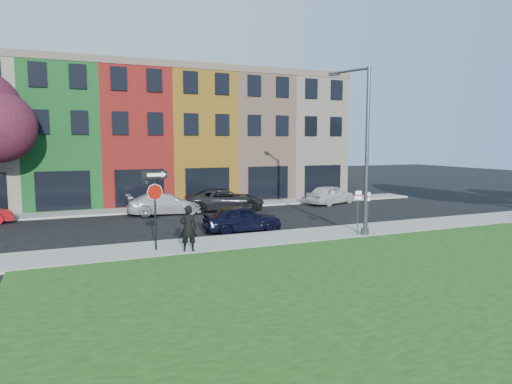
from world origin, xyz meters
name	(u,v)px	position (x,y,z in m)	size (l,w,h in m)	color
ground	(318,252)	(0.00, 0.00, 0.00)	(120.00, 120.00, 0.00)	black
sidewalk_near	(322,234)	(2.00, 3.00, 0.06)	(40.00, 3.00, 0.12)	#989590
sidewalk_far	(172,208)	(-3.00, 15.00, 0.06)	(40.00, 2.40, 0.12)	#989590
rowhouse_block	(160,139)	(-2.50, 21.18, 4.99)	(30.00, 10.12, 10.00)	beige
stop_sign	(155,194)	(-6.43, 2.58, 2.52)	(1.05, 0.18, 3.39)	black
man	(188,228)	(-5.20, 1.90, 1.09)	(0.81, 0.65, 1.95)	black
sedan_near	(242,219)	(-1.39, 5.43, 0.70)	(4.19, 1.81, 1.41)	black
parked_car_silver	(165,204)	(-3.91, 12.89, 0.71)	(4.92, 2.12, 1.41)	#B2B3B8
parked_car_dark	(225,200)	(0.21, 12.86, 0.76)	(5.82, 3.51, 1.51)	black
parked_car_white	(330,194)	(8.70, 12.88, 0.74)	(4.68, 3.19, 1.48)	silver
street_lamp	(363,151)	(3.74, 2.09, 4.26)	(1.11, 2.48, 8.22)	#494B4E
parking_sign_a	(358,206)	(3.36, 1.89, 1.55)	(0.31, 0.13, 2.31)	#494B4E
parking_sign_b	(368,207)	(3.94, 1.89, 1.49)	(0.31, 0.12, 2.19)	#494B4E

